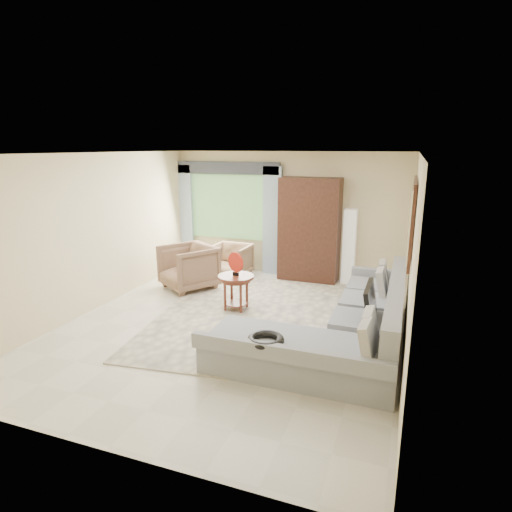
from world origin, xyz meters
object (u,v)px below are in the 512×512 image
at_px(armchair_right, 231,261).
at_px(armoire, 310,230).
at_px(sectional_sofa, 349,329).
at_px(tv_screen, 371,303).
at_px(coffee_table, 236,292).
at_px(floor_lamp, 349,247).
at_px(armchair_left, 188,267).
at_px(potted_plant, 194,263).

xyz_separation_m(armchair_right, armoire, (1.58, 0.39, 0.70)).
height_order(armchair_right, armoire, armoire).
bearing_deg(sectional_sofa, tv_screen, -13.91).
xyz_separation_m(sectional_sofa, tv_screen, (0.27, -0.07, 0.44)).
bearing_deg(coffee_table, floor_lamp, 54.09).
bearing_deg(sectional_sofa, armchair_left, 154.83).
xyz_separation_m(tv_screen, floor_lamp, (-0.70, 3.02, 0.03)).
bearing_deg(armchair_left, potted_plant, 144.72).
height_order(tv_screen, floor_lamp, floor_lamp).
bearing_deg(sectional_sofa, armchair_right, 138.26).
height_order(tv_screen, coffee_table, tv_screen).
xyz_separation_m(sectional_sofa, floor_lamp, (-0.43, 2.96, 0.47)).
xyz_separation_m(tv_screen, armoire, (-1.50, 2.96, 0.33)).
relative_size(armchair_right, armoire, 0.37).
relative_size(potted_plant, floor_lamp, 0.33).
height_order(coffee_table, potted_plant, coffee_table).
bearing_deg(sectional_sofa, armoire, 113.06).
distance_m(coffee_table, armchair_left, 1.51).
height_order(armchair_left, potted_plant, armchair_left).
relative_size(sectional_sofa, armoire, 1.65).
relative_size(sectional_sofa, armchair_right, 4.45).
relative_size(armchair_left, floor_lamp, 0.63).
xyz_separation_m(coffee_table, armchair_right, (-0.82, 1.71, 0.04)).
distance_m(armchair_left, armoire, 2.54).
bearing_deg(armchair_right, floor_lamp, 12.35).
xyz_separation_m(coffee_table, potted_plant, (-1.66, 1.64, -0.07)).
xyz_separation_m(armchair_right, potted_plant, (-0.84, -0.07, -0.10)).
bearing_deg(tv_screen, armchair_left, 155.61).
bearing_deg(armchair_right, coffee_table, -62.52).
bearing_deg(armchair_right, potted_plant, -173.80).
height_order(sectional_sofa, armchair_right, sectional_sofa).
xyz_separation_m(sectional_sofa, armchair_right, (-2.81, 2.51, 0.07)).
xyz_separation_m(sectional_sofa, potted_plant, (-3.65, 2.45, -0.03)).
distance_m(armchair_right, floor_lamp, 2.45).
bearing_deg(sectional_sofa, coffee_table, 157.98).
bearing_deg(potted_plant, armoire, 10.58).
bearing_deg(floor_lamp, tv_screen, -76.96).
relative_size(coffee_table, armchair_right, 0.78).
distance_m(sectional_sofa, coffee_table, 2.15).
xyz_separation_m(armchair_left, armoire, (2.07, 1.35, 0.62)).
bearing_deg(coffee_table, tv_screen, -21.11).
bearing_deg(armoire, sectional_sofa, -66.94).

